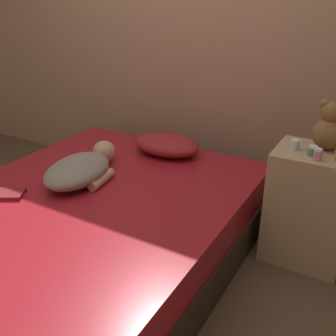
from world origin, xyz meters
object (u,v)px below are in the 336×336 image
bottle_clear (295,145)px  person_lying (82,168)px  bottle_green (313,151)px  book (8,194)px  pillow (167,145)px  teddy_bear (330,128)px  bottle_pink (318,154)px

bottle_clear → person_lying: bearing=-157.0°
bottle_clear → bottle_green: bearing=-20.8°
bottle_clear → book: bearing=-147.7°
pillow → person_lying: size_ratio=0.74×
pillow → book: pillow is taller
person_lying → teddy_bear: (1.33, 0.60, 0.31)m
pillow → book: (-0.48, -1.02, -0.06)m
teddy_bear → bottle_green: (-0.05, -0.14, -0.10)m
bottle_green → book: size_ratio=0.26×
pillow → person_lying: (-0.25, -0.63, 0.01)m
pillow → bottle_clear: (0.92, -0.13, 0.22)m
book → bottle_pink: bearing=27.3°
person_lying → bottle_green: size_ratio=12.06×
teddy_bear → book: bearing=-147.5°
bottle_green → bottle_clear: bearing=159.2°
bottle_green → bottle_clear: bottle_clear is taller
bottle_green → bottle_pink: bottle_pink is taller
pillow → teddy_bear: size_ratio=1.78×
pillow → person_lying: 0.68m
bottle_pink → pillow: bearing=168.0°
person_lying → bottle_clear: size_ratio=11.60×
pillow → bottle_pink: size_ratio=7.73×
book → teddy_bear: bearing=32.5°
person_lying → bottle_pink: 1.39m
bottle_clear → teddy_bear: bearing=33.8°
book → bottle_green: bearing=29.3°
teddy_bear → person_lying: bearing=-155.6°
person_lying → teddy_bear: 1.49m
person_lying → bottle_green: bottle_green is taller
teddy_bear → bottle_green: size_ratio=5.04×
bottle_clear → bottle_pink: 0.17m
teddy_bear → bottle_green: bearing=-108.3°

